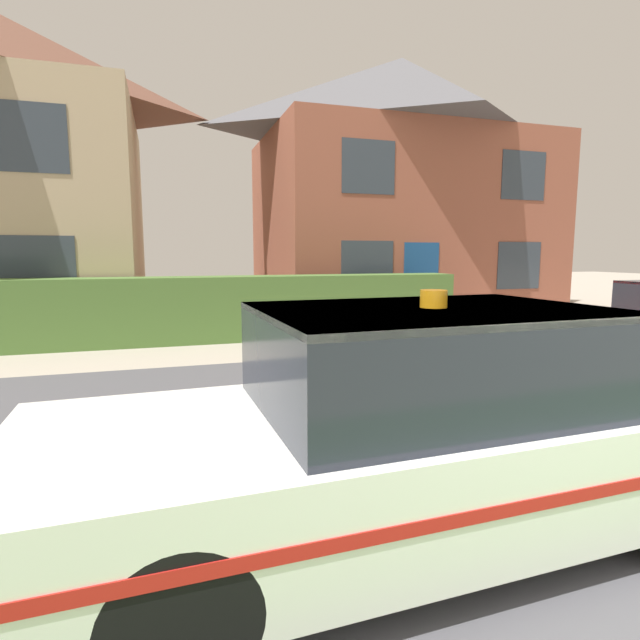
{
  "coord_description": "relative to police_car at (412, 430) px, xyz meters",
  "views": [
    {
      "loc": [
        -2.4,
        -0.66,
        1.81
      ],
      "look_at": [
        -0.69,
        4.78,
        1.05
      ],
      "focal_mm": 28.0,
      "sensor_mm": 36.0,
      "label": 1
    }
  ],
  "objects": [
    {
      "name": "house_right",
      "position": [
        5.74,
        11.82,
        3.23
      ],
      "size": [
        8.72,
        6.05,
        7.71
      ],
      "color": "#93513D",
      "rests_on": "ground"
    },
    {
      "name": "road_strip",
      "position": [
        0.93,
        2.1,
        -0.7
      ],
      "size": [
        28.0,
        6.69,
        0.01
      ],
      "primitive_type": "cube",
      "color": "#4C4C51",
      "rests_on": "ground"
    },
    {
      "name": "police_car",
      "position": [
        0.0,
        0.0,
        0.0
      ],
      "size": [
        4.64,
        1.81,
        1.57
      ],
      "rotation": [
        0.0,
        0.0,
        3.17
      ],
      "color": "black",
      "rests_on": "road_strip"
    },
    {
      "name": "garden_hedge",
      "position": [
        -0.05,
        7.77,
        -0.03
      ],
      "size": [
        9.97,
        0.87,
        1.34
      ],
      "primitive_type": "cube",
      "color": "#4C7233",
      "rests_on": "ground"
    }
  ]
}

